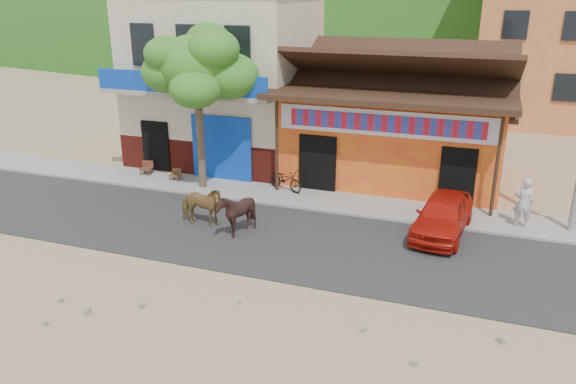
% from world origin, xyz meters
% --- Properties ---
extents(ground, '(120.00, 120.00, 0.00)m').
position_xyz_m(ground, '(0.00, 0.00, 0.00)').
color(ground, '#9E825B').
rests_on(ground, ground).
extents(road, '(60.00, 5.00, 0.04)m').
position_xyz_m(road, '(0.00, 2.50, 0.02)').
color(road, '#28282B').
rests_on(road, ground).
extents(sidewalk, '(60.00, 2.00, 0.12)m').
position_xyz_m(sidewalk, '(0.00, 6.00, 0.06)').
color(sidewalk, gray).
rests_on(sidewalk, ground).
extents(dance_club, '(8.00, 6.00, 3.60)m').
position_xyz_m(dance_club, '(2.00, 10.00, 1.80)').
color(dance_club, orange).
rests_on(dance_club, ground).
extents(cafe_building, '(7.00, 6.00, 7.00)m').
position_xyz_m(cafe_building, '(-5.50, 10.00, 3.50)').
color(cafe_building, beige).
rests_on(cafe_building, ground).
extents(apartment_front, '(9.00, 9.00, 12.00)m').
position_xyz_m(apartment_front, '(9.00, 24.00, 6.00)').
color(apartment_front, '#CC723F').
rests_on(apartment_front, ground).
extents(tree, '(3.00, 3.00, 6.00)m').
position_xyz_m(tree, '(-4.60, 5.80, 3.12)').
color(tree, '#2D721E').
rests_on(tree, sidewalk).
extents(cow_tan, '(1.59, 0.73, 1.34)m').
position_xyz_m(cow_tan, '(-3.00, 2.66, 0.71)').
color(cow_tan, olive).
rests_on(cow_tan, road).
extents(cow_dark, '(1.68, 1.62, 1.43)m').
position_xyz_m(cow_dark, '(-1.61, 2.35, 0.75)').
color(cow_dark, black).
rests_on(cow_dark, road).
extents(red_car, '(1.87, 3.78, 1.24)m').
position_xyz_m(red_car, '(4.37, 4.54, 0.66)').
color(red_car, red).
rests_on(red_car, road).
extents(scooter, '(1.66, 1.13, 0.83)m').
position_xyz_m(scooter, '(-1.50, 6.50, 0.53)').
color(scooter, black).
rests_on(scooter, sidewalk).
extents(pedestrian, '(0.61, 0.42, 1.61)m').
position_xyz_m(pedestrian, '(6.70, 5.79, 0.93)').
color(pedestrian, silver).
rests_on(pedestrian, sidewalk).
extents(cafe_chair_left, '(0.54, 0.54, 0.98)m').
position_xyz_m(cafe_chair_left, '(-7.46, 6.38, 0.61)').
color(cafe_chair_left, '#4A2418').
rests_on(cafe_chair_left, sidewalk).
extents(cafe_chair_right, '(0.40, 0.40, 0.82)m').
position_xyz_m(cafe_chair_right, '(-6.00, 6.14, 0.53)').
color(cafe_chair_right, '#4A3118').
rests_on(cafe_chair_right, sidewalk).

